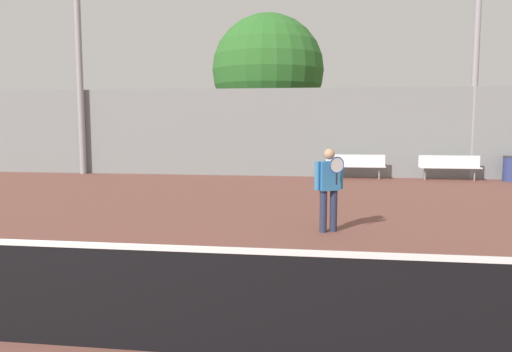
% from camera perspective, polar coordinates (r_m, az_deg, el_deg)
% --- Properties ---
extents(ground_plane, '(100.00, 100.00, 0.00)m').
position_cam_1_polar(ground_plane, '(5.61, -27.10, -16.42)').
color(ground_plane, brown).
extents(tennis_player, '(0.55, 0.52, 1.59)m').
position_cam_1_polar(tennis_player, '(9.53, 8.35, -1.00)').
color(tennis_player, '#282D47').
rests_on(tennis_player, ground_plane).
extents(bench_courtside_near, '(2.11, 0.40, 0.89)m').
position_cam_1_polar(bench_courtside_near, '(19.09, 21.23, 1.21)').
color(bench_courtside_near, white).
rests_on(bench_courtside_near, ground_plane).
extents(bench_courtside_far, '(2.14, 0.40, 0.89)m').
position_cam_1_polar(bench_courtside_far, '(18.62, 11.28, 1.39)').
color(bench_courtside_far, white).
rests_on(bench_courtside_far, ground_plane).
extents(light_pole_near_left, '(0.90, 0.60, 11.76)m').
position_cam_1_polar(light_pole_near_left, '(21.75, -19.78, 18.33)').
color(light_pole_near_left, '#939399').
rests_on(light_pole_near_left, ground_plane).
extents(light_pole_center_back, '(0.90, 0.60, 10.06)m').
position_cam_1_polar(light_pole_center_back, '(20.29, 24.04, 16.94)').
color(light_pole_center_back, '#939399').
rests_on(light_pole_center_back, ground_plane).
extents(trash_bin, '(0.60, 0.60, 0.89)m').
position_cam_1_polar(trash_bin, '(19.71, 27.17, 0.75)').
color(trash_bin, navy).
rests_on(trash_bin, ground_plane).
extents(back_fence, '(33.44, 0.06, 3.36)m').
position_cam_1_polar(back_fence, '(19.36, -1.09, 5.01)').
color(back_fence, gray).
rests_on(back_fence, ground_plane).
extents(tree_green_tall, '(5.07, 5.07, 6.96)m').
position_cam_1_polar(tree_green_tall, '(23.28, 1.38, 11.94)').
color(tree_green_tall, brown).
rests_on(tree_green_tall, ground_plane).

